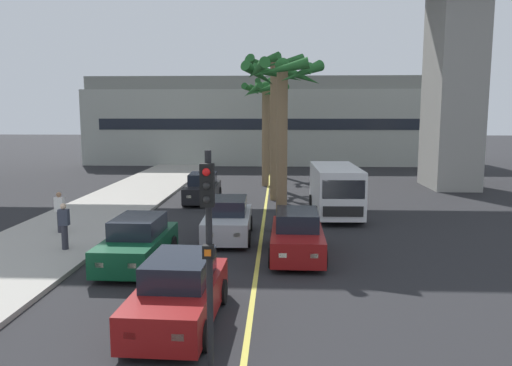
% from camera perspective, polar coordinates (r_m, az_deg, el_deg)
% --- Properties ---
extents(sidewalk_left, '(4.80, 80.00, 0.15)m').
position_cam_1_polar(sidewalk_left, '(19.20, -24.50, -7.11)').
color(sidewalk_left, '#ADA89E').
rests_on(sidewalk_left, ground).
extents(lane_stripe_center, '(0.14, 56.00, 0.01)m').
position_cam_1_polar(lane_stripe_center, '(24.95, 1.03, -3.17)').
color(lane_stripe_center, '#DBCC4C').
rests_on(lane_stripe_center, ground).
extents(pier_building_backdrop, '(35.05, 8.04, 8.17)m').
position_cam_1_polar(pier_building_backdrop, '(49.22, 1.83, 7.06)').
color(pier_building_backdrop, '#ADB2A8').
rests_on(pier_building_backdrop, ground).
extents(car_queue_front, '(1.95, 4.16, 1.56)m').
position_cam_1_polar(car_queue_front, '(11.92, -8.80, -12.34)').
color(car_queue_front, maroon).
rests_on(car_queue_front, ground).
extents(car_queue_second, '(1.91, 4.14, 1.56)m').
position_cam_1_polar(car_queue_second, '(19.45, -3.23, -4.24)').
color(car_queue_second, '#B7BABF').
rests_on(car_queue_second, ground).
extents(car_queue_third, '(1.95, 4.16, 1.56)m').
position_cam_1_polar(car_queue_third, '(27.45, -6.13, -0.67)').
color(car_queue_third, black).
rests_on(car_queue_third, ground).
extents(car_queue_fourth, '(1.89, 4.13, 1.56)m').
position_cam_1_polar(car_queue_fourth, '(17.02, 4.72, -6.04)').
color(car_queue_fourth, maroon).
rests_on(car_queue_fourth, ground).
extents(car_queue_fifth, '(1.91, 4.14, 1.56)m').
position_cam_1_polar(car_queue_fifth, '(16.48, -13.37, -6.71)').
color(car_queue_fifth, '#0C4728').
rests_on(car_queue_fifth, ground).
extents(delivery_van, '(2.22, 5.28, 2.36)m').
position_cam_1_polar(delivery_van, '(23.76, 9.07, -0.70)').
color(delivery_van, white).
rests_on(delivery_van, ground).
extents(traffic_light_median_near, '(0.24, 0.37, 4.20)m').
position_cam_1_polar(traffic_light_median_near, '(8.96, -5.46, -5.80)').
color(traffic_light_median_near, black).
rests_on(traffic_light_median_near, ground).
extents(palm_tree_near_median, '(3.37, 3.57, 8.03)m').
position_cam_1_polar(palm_tree_near_median, '(27.66, 2.06, 10.69)').
color(palm_tree_near_median, brown).
rests_on(palm_tree_near_median, ground).
extents(palm_tree_mid_median, '(2.74, 2.91, 7.60)m').
position_cam_1_polar(palm_tree_mid_median, '(39.59, 1.70, 9.34)').
color(palm_tree_mid_median, brown).
rests_on(palm_tree_mid_median, ground).
extents(palm_tree_far_median, '(3.21, 3.25, 6.89)m').
position_cam_1_polar(palm_tree_far_median, '(33.05, 1.12, 8.87)').
color(palm_tree_far_median, brown).
rests_on(palm_tree_far_median, ground).
extents(palm_tree_farthest_median, '(3.36, 3.37, 7.00)m').
position_cam_1_polar(palm_tree_farthest_median, '(20.13, 3.11, 9.88)').
color(palm_tree_farthest_median, brown).
rests_on(palm_tree_farthest_median, ground).
extents(pedestrian_near_crosswalk, '(0.34, 0.22, 1.62)m').
position_cam_1_polar(pedestrian_near_crosswalk, '(21.14, -21.54, -3.04)').
color(pedestrian_near_crosswalk, '#2D2D38').
rests_on(pedestrian_near_crosswalk, sidewalk_left).
extents(pedestrian_far_along, '(0.34, 0.22, 1.62)m').
position_cam_1_polar(pedestrian_far_along, '(18.50, -21.09, -4.54)').
color(pedestrian_far_along, '#2D2D38').
rests_on(pedestrian_far_along, sidewalk_left).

